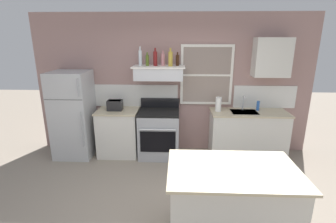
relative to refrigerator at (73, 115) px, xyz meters
name	(u,v)px	position (x,y,z in m)	size (l,w,h in m)	color
ground_plane	(168,220)	(1.90, -1.84, -0.83)	(16.00, 16.00, 0.00)	gray
back_wall	(174,85)	(1.93, 0.39, 0.53)	(5.40, 0.11, 2.70)	gray
refrigerator	(73,115)	(0.00, 0.00, 0.00)	(0.70, 0.72, 1.65)	#B7BABC
counter_left_of_stove	(119,132)	(0.85, 0.06, -0.37)	(0.79, 0.63, 0.91)	silver
toaster	(115,105)	(0.81, 0.06, 0.18)	(0.30, 0.20, 0.19)	black
stove_range	(159,133)	(1.65, 0.02, -0.36)	(0.76, 0.69, 1.09)	#9EA0A5
range_hood_shelf	(159,73)	(1.65, 0.12, 0.80)	(0.96, 0.52, 0.24)	silver
bottle_clear_tall	(140,58)	(1.31, 0.16, 1.06)	(0.06, 0.06, 0.34)	silver
bottle_olive_oil_square	(147,60)	(1.44, 0.13, 1.02)	(0.06, 0.06, 0.24)	#4C601E
bottle_red_label_wine	(155,58)	(1.58, 0.14, 1.05)	(0.07, 0.07, 0.32)	maroon
bottle_rose_pink	(163,59)	(1.72, 0.18, 1.03)	(0.07, 0.07, 0.27)	#C67F84
bottle_champagne_gold_foil	(170,59)	(1.86, 0.09, 1.05)	(0.08, 0.08, 0.32)	#B29333
bottle_brown_stout	(177,60)	(1.99, 0.18, 1.02)	(0.06, 0.06, 0.25)	#381E0F
counter_right_with_sink	(247,134)	(3.35, 0.06, -0.37)	(1.43, 0.63, 0.91)	silver
sink_faucet	(243,101)	(3.25, 0.16, 0.26)	(0.03, 0.17, 0.28)	silver
paper_towel_roll	(218,104)	(2.76, 0.06, 0.22)	(0.11, 0.11, 0.27)	white
dish_soap_bottle	(258,106)	(3.53, 0.16, 0.17)	(0.06, 0.06, 0.18)	blue
kitchen_island	(231,205)	(2.61, -2.11, -0.37)	(1.40, 0.90, 0.91)	silver
upper_cabinet_right	(272,57)	(3.70, 0.20, 1.07)	(0.64, 0.32, 0.70)	silver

